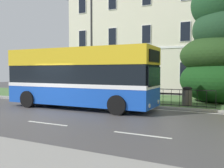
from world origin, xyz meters
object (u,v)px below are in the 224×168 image
(street_lamp_post, at_px, (91,39))
(litter_bin, at_px, (187,96))
(single_decker_bus, at_px, (81,77))
(evergreen_tree, at_px, (222,50))
(georgian_townhouse, at_px, (160,26))

(street_lamp_post, distance_m, litter_bin, 7.29)
(single_decker_bus, bearing_deg, litter_bin, 25.70)
(evergreen_tree, relative_size, litter_bin, 7.33)
(street_lamp_post, bearing_deg, litter_bin, -0.07)
(litter_bin, bearing_deg, georgian_townhouse, 111.84)
(georgian_townhouse, xyz_separation_m, evergreen_tree, (6.63, -9.46, -3.63))
(litter_bin, bearing_deg, street_lamp_post, 179.93)
(georgian_townhouse, distance_m, evergreen_tree, 12.11)
(street_lamp_post, bearing_deg, single_decker_bus, -71.35)
(litter_bin, bearing_deg, evergreen_tree, 59.77)
(georgian_townhouse, distance_m, street_lamp_post, 12.73)
(evergreen_tree, bearing_deg, georgian_townhouse, 125.04)
(evergreen_tree, distance_m, litter_bin, 4.34)
(georgian_townhouse, relative_size, evergreen_tree, 2.23)
(evergreen_tree, bearing_deg, single_decker_bus, -141.80)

